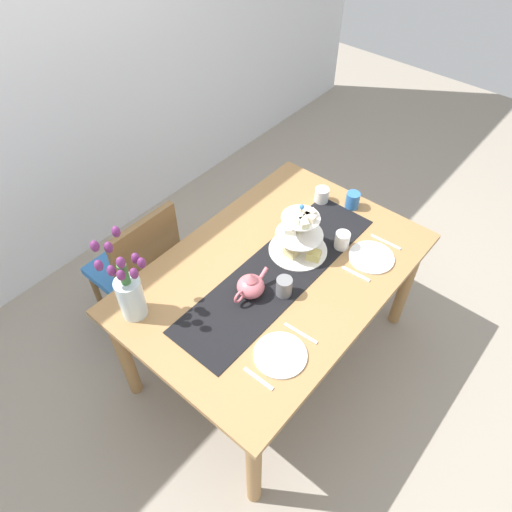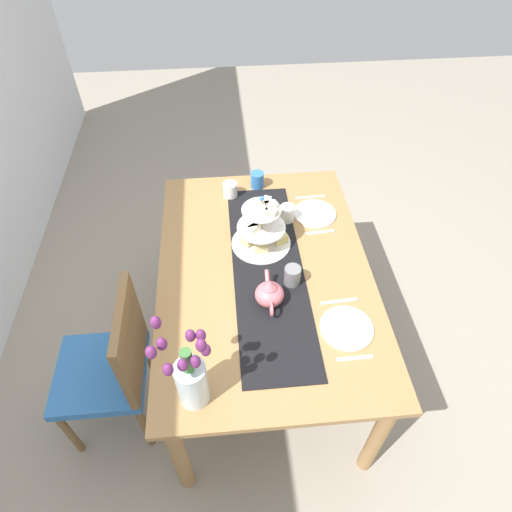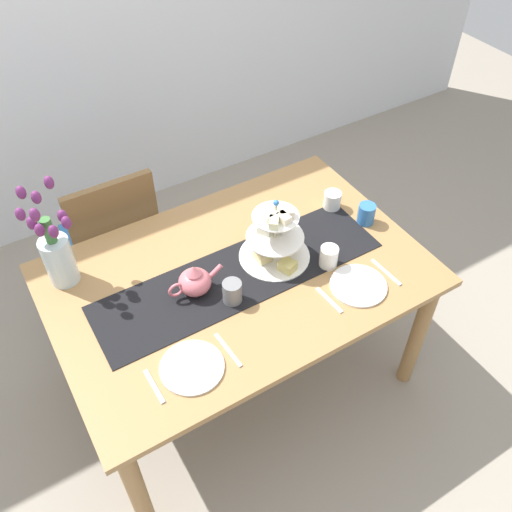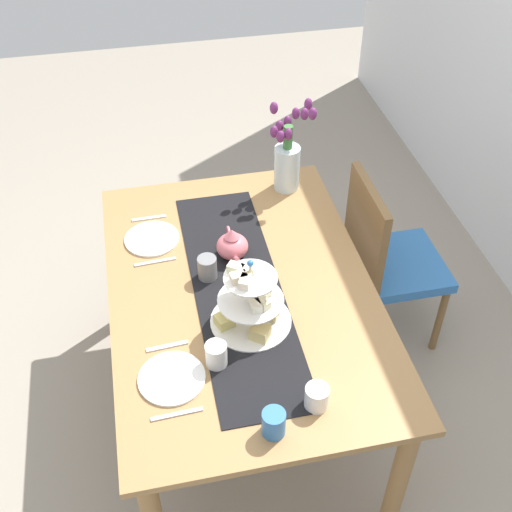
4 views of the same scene
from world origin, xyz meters
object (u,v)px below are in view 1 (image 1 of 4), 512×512
at_px(cream_jug, 322,195).
at_px(fork_right, 356,274).
at_px(knife_right, 386,242).
at_px(mug_orange, 353,200).
at_px(mug_white_text, 342,240).
at_px(dining_table, 276,284).
at_px(tiered_cake_stand, 300,237).
at_px(chair_left, 139,266).
at_px(dinner_plate_left, 280,355).
at_px(tulip_vase, 129,290).
at_px(knife_left, 301,333).
at_px(mug_grey, 284,287).
at_px(fork_left, 258,379).
at_px(teapot, 251,286).
at_px(dinner_plate_right, 371,257).

bearing_deg(cream_jug, fork_right, -127.62).
relative_size(knife_right, mug_orange, 1.79).
bearing_deg(mug_white_text, dining_table, 155.74).
xyz_separation_m(dining_table, tiered_cake_stand, (0.18, -0.00, 0.20)).
height_order(tiered_cake_stand, mug_orange, tiered_cake_stand).
bearing_deg(tiered_cake_stand, chair_left, 123.47).
bearing_deg(mug_orange, dinner_plate_left, -164.01).
height_order(cream_jug, dinner_plate_left, cream_jug).
relative_size(tulip_vase, mug_white_text, 4.61).
bearing_deg(knife_right, knife_left, 180.00).
distance_m(mug_grey, mug_orange, 0.74).
relative_size(dining_table, fork_left, 10.14).
height_order(teapot, mug_orange, teapot).
xyz_separation_m(chair_left, dinner_plate_right, (0.68, -1.05, 0.25)).
bearing_deg(fork_right, mug_orange, 34.95).
distance_m(tulip_vase, mug_grey, 0.70).
bearing_deg(dining_table, mug_orange, -2.13).
bearing_deg(tulip_vase, tiered_cake_stand, -22.71).
distance_m(chair_left, tulip_vase, 0.65).
distance_m(tiered_cake_stand, mug_grey, 0.30).
bearing_deg(fork_left, dining_table, 31.58).
bearing_deg(cream_jug, dining_table, -166.85).
bearing_deg(fork_left, dinner_plate_right, 0.00).
relative_size(dining_table, knife_left, 8.94).
distance_m(dinner_plate_right, mug_white_text, 0.17).
xyz_separation_m(fork_right, mug_grey, (-0.32, 0.20, 0.05)).
xyz_separation_m(teapot, mug_orange, (0.84, -0.02, -0.01)).
height_order(fork_left, mug_orange, mug_orange).
bearing_deg(fork_left, mug_orange, 14.07).
bearing_deg(teapot, cream_jug, 9.93).
bearing_deg(teapot, chair_left, 98.65).
height_order(cream_jug, knife_right, cream_jug).
xyz_separation_m(chair_left, knife_right, (0.83, -1.05, 0.24)).
xyz_separation_m(dining_table, mug_grey, (-0.09, -0.12, 0.15)).
distance_m(knife_left, mug_orange, 0.92).
height_order(teapot, fork_right, teapot).
relative_size(fork_right, mug_grey, 1.58).
bearing_deg(mug_orange, mug_grey, -172.75).
distance_m(chair_left, dinner_plate_right, 1.28).
distance_m(knife_left, knife_right, 0.74).
relative_size(dining_table, chair_left, 1.67).
xyz_separation_m(knife_left, knife_right, (0.74, 0.00, 0.00)).
bearing_deg(dinner_plate_left, dinner_plate_right, 0.00).
height_order(tiered_cake_stand, knife_right, tiered_cake_stand).
bearing_deg(tulip_vase, fork_right, -37.42).
xyz_separation_m(tulip_vase, mug_white_text, (0.96, -0.49, -0.11)).
bearing_deg(teapot, fork_right, -36.49).
bearing_deg(dinner_plate_left, cream_jug, 25.45).
bearing_deg(dinner_plate_right, chair_left, 122.96).
bearing_deg(knife_right, dinner_plate_left, 180.00).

